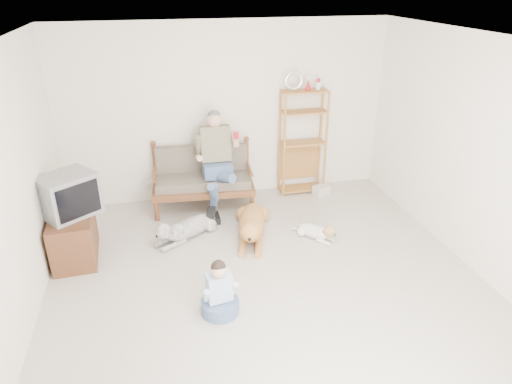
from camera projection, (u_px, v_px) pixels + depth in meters
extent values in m
plane|color=beige|center=(272.00, 295.00, 5.12)|extent=(5.50, 5.50, 0.00)
plane|color=silver|center=(277.00, 44.00, 3.96)|extent=(5.50, 5.50, 0.00)
plane|color=silver|center=(227.00, 113.00, 6.96)|extent=(5.00, 0.00, 5.00)
plane|color=silver|center=(2.00, 212.00, 4.03)|extent=(0.00, 5.50, 5.50)
plane|color=silver|center=(492.00, 164.00, 5.05)|extent=(0.00, 5.50, 5.50)
cube|color=brown|center=(203.00, 187.00, 6.89)|extent=(1.55, 0.82, 0.10)
cube|color=#6B6051|center=(203.00, 180.00, 6.84)|extent=(1.42, 0.71, 0.13)
cube|color=#6B6051|center=(200.00, 160.00, 6.95)|extent=(1.39, 0.23, 0.45)
cylinder|color=brown|center=(199.00, 146.00, 6.92)|extent=(1.40, 0.16, 0.05)
cylinder|color=brown|center=(158.00, 213.00, 6.57)|extent=(0.07, 0.07, 0.30)
cylinder|color=brown|center=(155.00, 176.00, 6.96)|extent=(0.07, 0.07, 0.95)
cylinder|color=brown|center=(253.00, 203.00, 6.86)|extent=(0.07, 0.07, 0.30)
cylinder|color=brown|center=(245.00, 168.00, 7.24)|extent=(0.07, 0.07, 0.95)
cube|color=#526597|center=(217.00, 169.00, 6.76)|extent=(0.41, 0.39, 0.21)
cube|color=#7E7558|center=(215.00, 143.00, 6.70)|extent=(0.43, 0.30, 0.54)
sphere|color=tan|center=(215.00, 120.00, 6.52)|extent=(0.22, 0.22, 0.22)
sphere|color=#56514D|center=(214.00, 117.00, 6.52)|extent=(0.20, 0.20, 0.20)
cylinder|color=red|center=(236.00, 135.00, 6.48)|extent=(0.07, 0.07, 0.09)
cube|color=#BC733B|center=(305.00, 91.00, 6.89)|extent=(0.70, 0.29, 0.03)
torus|color=silver|center=(294.00, 81.00, 6.78)|extent=(0.29, 0.05, 0.29)
cone|color=red|center=(308.00, 85.00, 6.86)|extent=(0.09, 0.09, 0.15)
cylinder|color=#BC733B|center=(284.00, 147.00, 7.05)|extent=(0.04, 0.04, 1.68)
cylinder|color=#BC733B|center=(280.00, 142.00, 7.29)|extent=(0.04, 0.04, 1.68)
cylinder|color=#BC733B|center=(326.00, 144.00, 7.19)|extent=(0.04, 0.04, 1.68)
cylinder|color=#BC733B|center=(320.00, 139.00, 7.43)|extent=(0.04, 0.04, 1.68)
cube|color=white|center=(321.00, 190.00, 7.43)|extent=(0.29, 0.25, 0.16)
cube|color=brown|center=(74.00, 236.00, 5.69)|extent=(0.55, 0.93, 0.60)
cube|color=brown|center=(51.00, 247.00, 5.45)|extent=(0.04, 0.40, 0.50)
cube|color=brown|center=(56.00, 229.00, 5.84)|extent=(0.04, 0.40, 0.50)
cube|color=slate|center=(68.00, 195.00, 5.48)|extent=(0.79, 0.76, 0.51)
cube|color=black|center=(79.00, 201.00, 5.33)|extent=(0.44, 0.32, 0.41)
cube|color=white|center=(151.00, 183.00, 7.14)|extent=(0.12, 0.02, 0.08)
ellipsoid|color=#BE7A42|center=(252.00, 222.00, 6.32)|extent=(0.60, 1.05, 0.31)
sphere|color=#BE7A42|center=(251.00, 231.00, 6.04)|extent=(0.31, 0.31, 0.31)
sphere|color=#BE7A42|center=(250.00, 232.00, 5.76)|extent=(0.25, 0.25, 0.25)
ellipsoid|color=#BE7A42|center=(249.00, 238.00, 5.67)|extent=(0.15, 0.20, 0.09)
cylinder|color=#BE7A42|center=(254.00, 211.00, 6.80)|extent=(0.08, 0.40, 0.05)
ellipsoid|color=#BE7A42|center=(243.00, 231.00, 5.78)|extent=(0.07, 0.09, 0.12)
ellipsoid|color=#BE7A42|center=(257.00, 231.00, 5.78)|extent=(0.07, 0.09, 0.12)
ellipsoid|color=white|center=(192.00, 227.00, 6.25)|extent=(0.85, 0.69, 0.25)
sphere|color=white|center=(177.00, 233.00, 6.08)|extent=(0.25, 0.25, 0.25)
sphere|color=white|center=(163.00, 231.00, 5.90)|extent=(0.21, 0.21, 0.21)
ellipsoid|color=white|center=(157.00, 235.00, 5.84)|extent=(0.18, 0.16, 0.08)
cylinder|color=white|center=(215.00, 221.00, 6.55)|extent=(0.23, 0.29, 0.04)
ellipsoid|color=white|center=(161.00, 229.00, 5.96)|extent=(0.08, 0.08, 0.11)
ellipsoid|color=white|center=(168.00, 233.00, 5.86)|extent=(0.08, 0.08, 0.11)
ellipsoid|color=white|center=(313.00, 231.00, 6.21)|extent=(0.45, 0.48, 0.18)
sphere|color=white|center=(322.00, 234.00, 6.13)|extent=(0.18, 0.18, 0.18)
sphere|color=#A68653|center=(330.00, 231.00, 6.03)|extent=(0.16, 0.16, 0.16)
ellipsoid|color=#A68653|center=(334.00, 234.00, 6.00)|extent=(0.13, 0.14, 0.06)
cylinder|color=white|center=(299.00, 229.00, 6.37)|extent=(0.17, 0.12, 0.03)
cone|color=#A68653|center=(326.00, 229.00, 5.98)|extent=(0.05, 0.05, 0.06)
cone|color=#A68653|center=(331.00, 226.00, 6.06)|extent=(0.05, 0.05, 0.06)
torus|color=red|center=(328.00, 231.00, 6.05)|extent=(0.15, 0.15, 0.02)
cylinder|color=#526597|center=(220.00, 306.00, 4.83)|extent=(0.41, 0.41, 0.15)
cube|color=silver|center=(219.00, 287.00, 4.74)|extent=(0.28, 0.20, 0.31)
sphere|color=tan|center=(219.00, 270.00, 4.63)|extent=(0.17, 0.17, 0.17)
sphere|color=black|center=(218.00, 267.00, 4.63)|extent=(0.16, 0.16, 0.16)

